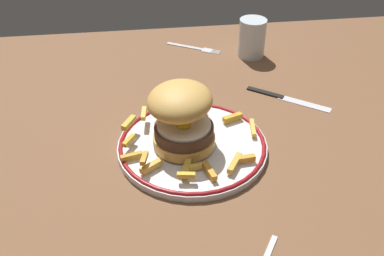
% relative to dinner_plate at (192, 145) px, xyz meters
% --- Properties ---
extents(ground_plane, '(1.37, 1.04, 0.04)m').
position_rel_dinner_plate_xyz_m(ground_plane, '(0.00, 0.01, -0.03)').
color(ground_plane, brown).
extents(dinner_plate, '(0.26, 0.26, 0.02)m').
position_rel_dinner_plate_xyz_m(dinner_plate, '(0.00, 0.00, 0.00)').
color(dinner_plate, silver).
rests_on(dinner_plate, ground_plane).
extents(burger, '(0.16, 0.16, 0.11)m').
position_rel_dinner_plate_xyz_m(burger, '(-0.02, 0.00, 0.06)').
color(burger, gold).
rests_on(burger, dinner_plate).
extents(fries_pile, '(0.25, 0.23, 0.03)m').
position_rel_dinner_plate_xyz_m(fries_pile, '(-0.01, -0.01, 0.02)').
color(fries_pile, gold).
rests_on(fries_pile, dinner_plate).
extents(water_glass, '(0.06, 0.06, 0.09)m').
position_rel_dinner_plate_xyz_m(water_glass, '(0.19, 0.34, 0.03)').
color(water_glass, silver).
rests_on(water_glass, ground_plane).
extents(fork, '(0.13, 0.08, 0.00)m').
position_rel_dinner_plate_xyz_m(fork, '(0.06, 0.40, -0.01)').
color(fork, silver).
rests_on(fork, ground_plane).
extents(knife, '(0.15, 0.12, 0.01)m').
position_rel_dinner_plate_xyz_m(knife, '(0.21, 0.14, -0.01)').
color(knife, black).
rests_on(knife, ground_plane).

